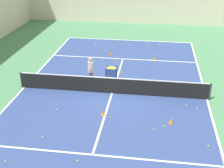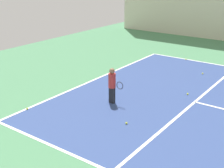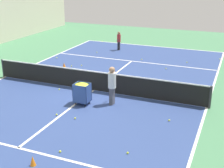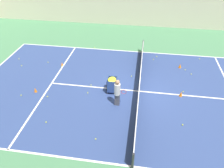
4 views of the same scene
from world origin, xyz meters
name	(u,v)px [view 1 (image 1 of 4)]	position (x,y,z in m)	size (l,w,h in m)	color
ground_plane	(112,93)	(0.00, 0.00, 0.00)	(35.91, 35.91, 0.00)	#477F56
court_playing_area	(112,93)	(0.00, 0.00, 0.00)	(10.46, 20.21, 0.00)	navy
line_baseline_far	(129,40)	(0.00, 10.11, 0.01)	(10.46, 0.10, 0.00)	white
line_sideline_left	(24,87)	(-5.23, 0.00, 0.01)	(0.10, 20.21, 0.00)	white
line_sideline_right	(207,99)	(5.23, 0.00, 0.01)	(0.10, 20.21, 0.00)	white
line_service_near	(93,155)	(0.00, -5.56, 0.01)	(10.46, 0.10, 0.00)	white
line_service_far	(123,59)	(0.00, 5.56, 0.01)	(10.46, 0.10, 0.00)	white
line_centre_service	(112,93)	(0.00, 0.00, 0.01)	(0.10, 11.12, 0.00)	white
tennis_net	(112,85)	(0.00, 0.00, 0.50)	(10.76, 0.10, 0.97)	#2D2D33
coach_at_net	(91,69)	(-1.44, 1.15, 0.95)	(0.34, 0.66, 1.66)	#4C4C56
ball_cart	(111,71)	(-0.27, 1.62, 0.66)	(0.65, 0.54, 0.94)	#2D478C
training_cone_0	(171,121)	(3.22, -2.72, 0.15)	(0.20, 0.20, 0.30)	orange
training_cone_1	(103,113)	(-0.10, -2.45, 0.16)	(0.19, 0.19, 0.31)	orange
training_cone_2	(110,53)	(-1.02, 6.17, 0.16)	(0.17, 0.17, 0.31)	orange
training_cone_3	(154,58)	(2.27, 5.65, 0.12)	(0.17, 0.17, 0.23)	orange
tennis_ball_0	(96,44)	(-2.61, 8.60, 0.04)	(0.07, 0.07, 0.07)	yellow
tennis_ball_1	(187,105)	(4.08, -0.88, 0.04)	(0.07, 0.07, 0.07)	yellow
tennis_ball_2	(140,90)	(1.53, 0.58, 0.04)	(0.07, 0.07, 0.07)	yellow
tennis_ball_3	(105,51)	(-1.50, 6.87, 0.04)	(0.07, 0.07, 0.07)	yellow
tennis_ball_4	(5,162)	(-3.30, -6.51, 0.04)	(0.07, 0.07, 0.07)	yellow
tennis_ball_5	(160,45)	(2.63, 9.20, 0.04)	(0.07, 0.07, 0.07)	yellow
tennis_ball_6	(158,54)	(2.48, 6.82, 0.04)	(0.07, 0.07, 0.07)	yellow
tennis_ball_7	(208,146)	(4.73, -4.32, 0.04)	(0.07, 0.07, 0.07)	yellow
tennis_ball_10	(151,60)	(2.04, 5.61, 0.04)	(0.07, 0.07, 0.07)	yellow
tennis_ball_11	(197,108)	(4.60, -1.11, 0.04)	(0.07, 0.07, 0.07)	yellow
tennis_ball_12	(77,161)	(-0.50, -6.06, 0.04)	(0.07, 0.07, 0.07)	yellow
tennis_ball_13	(53,76)	(-4.06, 1.81, 0.04)	(0.07, 0.07, 0.07)	yellow
tennis_ball_14	(202,71)	(5.43, 3.96, 0.04)	(0.07, 0.07, 0.07)	yellow
tennis_ball_15	(74,61)	(-3.37, 4.53, 0.04)	(0.07, 0.07, 0.07)	yellow
tennis_ball_16	(148,47)	(1.72, 8.51, 0.04)	(0.07, 0.07, 0.07)	yellow
tennis_ball_17	(154,129)	(2.42, -3.40, 0.04)	(0.07, 0.07, 0.07)	yellow
tennis_ball_18	(43,137)	(-2.40, -4.71, 0.04)	(0.07, 0.07, 0.07)	yellow
tennis_ball_19	(111,117)	(0.31, -2.64, 0.04)	(0.07, 0.07, 0.07)	yellow
tennis_ball_20	(103,59)	(-1.39, 5.27, 0.04)	(0.07, 0.07, 0.07)	yellow
tennis_ball_21	(57,110)	(-2.51, -2.31, 0.04)	(0.07, 0.07, 0.07)	yellow
tennis_ball_22	(165,126)	(2.92, -3.06, 0.04)	(0.07, 0.07, 0.07)	yellow
tennis_ball_23	(121,72)	(0.15, 3.02, 0.04)	(0.07, 0.07, 0.07)	yellow
tennis_ball_25	(108,71)	(-0.68, 3.03, 0.04)	(0.07, 0.07, 0.07)	yellow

